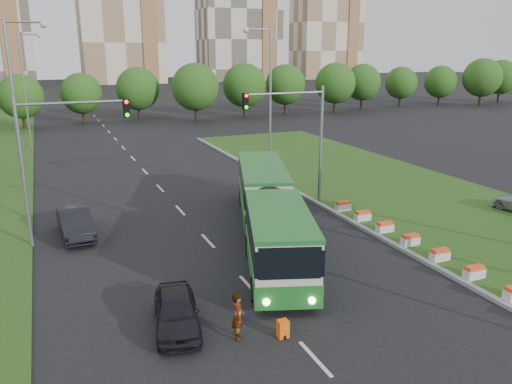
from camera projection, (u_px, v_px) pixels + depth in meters
name	position (u px, v px, depth m)	size (l,w,h in m)	color
ground	(307.00, 275.00, 23.62)	(360.00, 360.00, 0.00)	black
grass_median	(413.00, 198.00, 35.59)	(14.00, 60.00, 0.15)	#294F16
median_kerb	(329.00, 210.00, 32.96)	(0.30, 60.00, 0.18)	gray
lane_markings	(155.00, 182.00, 40.17)	(0.20, 100.00, 0.01)	silver
flower_planters	(424.00, 247.00, 25.76)	(1.10, 15.90, 0.60)	silver
traffic_mast_median	(300.00, 127.00, 32.80)	(5.76, 0.32, 8.00)	gray
traffic_mast_left	(54.00, 147.00, 26.19)	(5.76, 0.32, 8.00)	gray
street_lamps	(185.00, 124.00, 29.68)	(36.00, 60.00, 12.00)	gray
tree_line	(190.00, 90.00, 74.80)	(120.00, 8.00, 9.00)	#234F15
apartment_tower_ceast	(119.00, 1.00, 155.09)	(25.00, 15.00, 50.00)	beige
apartment_tower_east	(239.00, 10.00, 170.62)	(27.00, 15.00, 47.00)	beige
midrise_east	(327.00, 23.00, 184.82)	(24.00, 14.00, 40.00)	beige
articulated_bus	(264.00, 210.00, 27.54)	(2.72, 17.47, 2.88)	beige
car_left_near	(176.00, 311.00, 18.91)	(1.65, 4.11, 1.40)	black
car_left_far	(75.00, 223.00, 28.31)	(1.66, 4.77, 1.57)	black
pedestrian	(238.00, 316.00, 18.17)	(0.66, 0.43, 1.81)	gray
shopping_trolley	(283.00, 329.00, 18.40)	(0.40, 0.42, 0.68)	#FF650D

